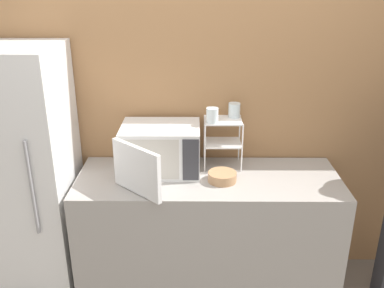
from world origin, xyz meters
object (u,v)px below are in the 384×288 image
glass_back_right (234,110)px  glass_front_left (212,115)px  microwave (160,150)px  bowl (222,177)px  refrigerator (19,178)px  dish_rack (223,133)px

glass_back_right → glass_front_left: bearing=-143.9°
microwave → bowl: (0.43, -0.15, -0.13)m
microwave → glass_back_right: glass_back_right is taller
refrigerator → microwave: bearing=4.0°
dish_rack → bowl: 0.34m
dish_rack → glass_back_right: (0.08, 0.06, 0.15)m
microwave → refrigerator: refrigerator is taller
bowl → refrigerator: 1.40m
microwave → dish_rack: dish_rack is taller
microwave → bowl: bearing=-19.4°
dish_rack → refrigerator: size_ratio=0.19×
microwave → glass_front_left: (0.36, 0.05, 0.23)m
glass_back_right → refrigerator: bearing=-171.2°
glass_back_right → bowl: glass_back_right is taller
dish_rack → bowl: dish_rack is taller
glass_front_left → refrigerator: size_ratio=0.06×
dish_rack → glass_back_right: bearing=36.0°
glass_back_right → refrigerator: refrigerator is taller
microwave → bowl: microwave is taller
microwave → glass_front_left: bearing=7.3°
microwave → glass_front_left: glass_front_left is taller
glass_front_left → dish_rack: bearing=36.2°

